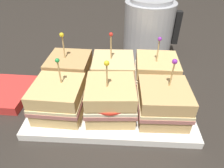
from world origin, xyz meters
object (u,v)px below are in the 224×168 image
Objects in this scene: sandwich_back_left at (70,71)px; sandwich_back_center at (113,72)px; sandwich_front_left at (59,99)px; sandwich_back_right at (156,73)px; serving_platter at (112,100)px; sandwich_front_center at (110,100)px; napkin_stack at (3,93)px; sandwich_front_right at (163,103)px; kettle_steel at (148,29)px.

sandwich_back_left is 0.98× the size of sandwich_back_center.
sandwich_back_right is (0.23, 0.12, 0.00)m from sandwich_front_left.
serving_platter is 0.08m from sandwich_front_center.
sandwich_front_right is at bearing -9.49° from napkin_stack.
serving_platter is 0.07m from sandwich_back_center.
sandwich_front_left is 0.41m from kettle_steel.
sandwich_front_center reaches higher than napkin_stack.
sandwich_back_left is (-0.23, 0.11, 0.00)m from sandwich_front_right.
serving_platter is 2.59× the size of sandwich_back_left.
serving_platter is at bearing 153.50° from sandwich_front_right.
sandwich_front_right is at bearing -44.23° from sandwich_back_center.
serving_platter is 2.68× the size of sandwich_front_center.
sandwich_front_right is 0.99× the size of napkin_stack.
sandwich_back_right reaches higher than sandwich_front_center.
kettle_steel is (0.11, 0.34, 0.04)m from sandwich_front_center.
sandwich_front_center is 0.36m from kettle_steel.
sandwich_back_center is at bearing 135.77° from sandwich_front_right.
sandwich_back_center reaches higher than sandwich_front_center.
kettle_steel is 1.49× the size of napkin_stack.
sandwich_front_right reaches higher than sandwich_front_left.
kettle_steel is (-0.01, 0.34, 0.04)m from sandwich_front_right.
sandwich_front_left is 0.16m from sandwich_back_center.
sandwich_front_center is at bearing 0.71° from sandwich_front_left.
sandwich_back_left is at bearing -135.16° from kettle_steel.
serving_platter is 2.64× the size of sandwich_back_right.
serving_platter is at bearing -25.24° from sandwich_back_left.
kettle_steel reaches higher than sandwich_front_left.
sandwich_back_left is (-0.12, 0.06, 0.05)m from serving_platter.
sandwich_front_center is 0.99× the size of napkin_stack.
sandwich_front_left is at bearing -135.94° from sandwich_back_center.
sandwich_back_right is at bearing 90.84° from sandwich_front_right.
sandwich_front_left is 0.20m from napkin_stack.
sandwich_back_center is 0.30m from napkin_stack.
sandwich_front_center is at bearing -91.07° from serving_platter.
serving_platter is 1.78× the size of kettle_steel.
sandwich_back_left reaches higher than serving_platter.
sandwich_back_left is 0.32m from kettle_steel.
napkin_stack is at bearing -146.39° from kettle_steel.
sandwich_back_right is at bearing 27.27° from serving_platter.
sandwich_back_right reaches higher than sandwich_front_left.
sandwich_back_right is 0.42m from napkin_stack.
serving_platter is at bearing -2.15° from napkin_stack.
sandwich_back_center reaches higher than sandwich_front_right.
sandwich_back_right is at bearing -89.14° from kettle_steel.
sandwich_front_left is at bearing -153.80° from serving_platter.
sandwich_back_center is 1.04× the size of sandwich_back_right.
sandwich_front_left is at bearing -90.15° from sandwich_back_left.
sandwich_back_left is 0.12m from sandwich_back_center.
napkin_stack is (-0.18, 0.07, -0.05)m from sandwich_front_left.
sandwich_back_center is at bearing 90.40° from serving_platter.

